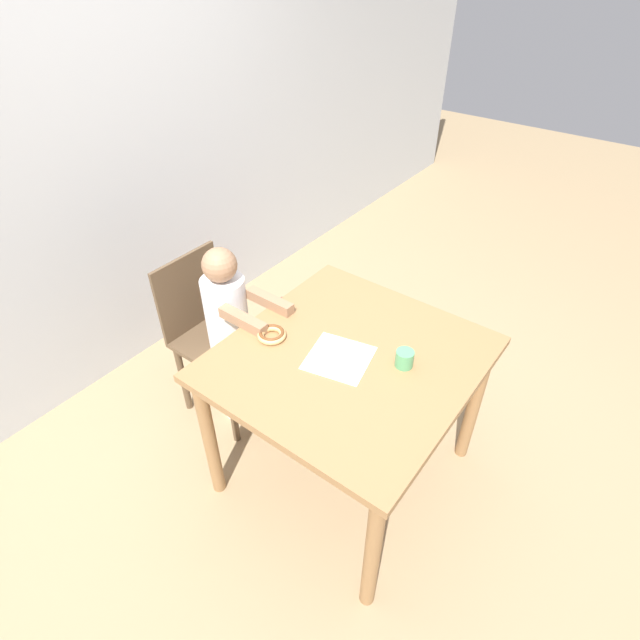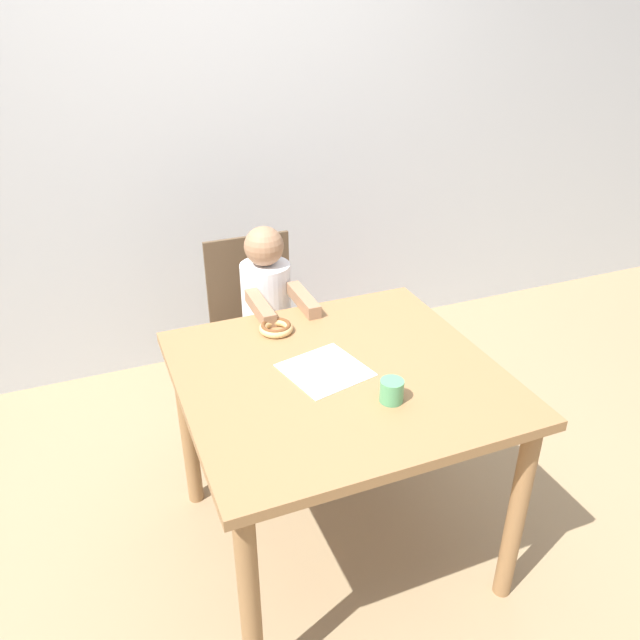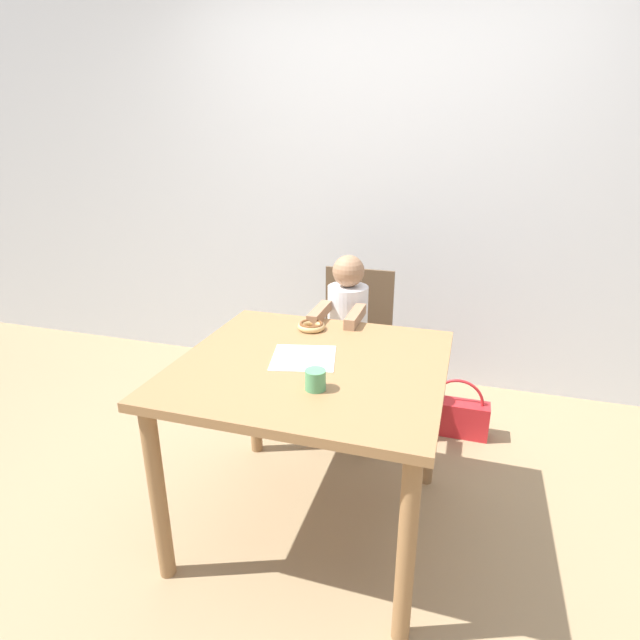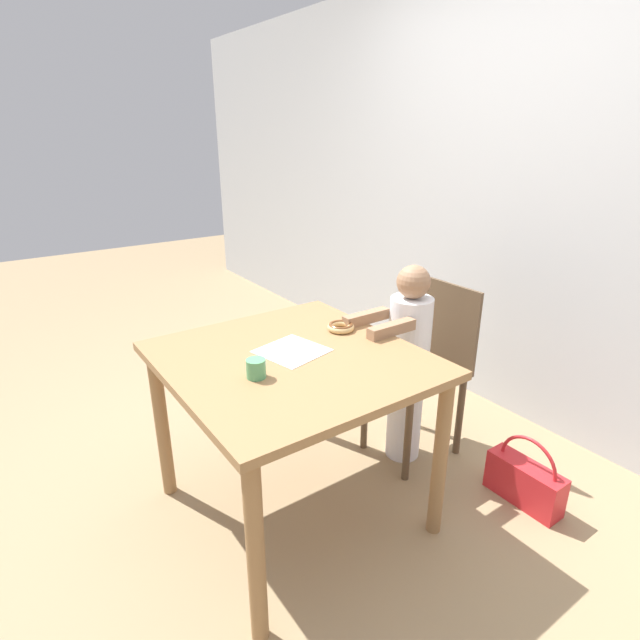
% 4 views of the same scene
% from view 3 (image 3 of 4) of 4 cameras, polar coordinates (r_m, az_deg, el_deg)
% --- Properties ---
extents(ground_plane, '(12.00, 12.00, 0.00)m').
position_cam_3_polar(ground_plane, '(2.35, -0.91, -22.00)').
color(ground_plane, '#997F5B').
extents(wall_back, '(8.00, 0.05, 2.50)m').
position_cam_3_polar(wall_back, '(3.27, 7.64, 14.33)').
color(wall_back, silver).
rests_on(wall_back, ground_plane).
extents(dining_table, '(1.01, 0.96, 0.77)m').
position_cam_3_polar(dining_table, '(1.97, -1.01, -7.67)').
color(dining_table, olive).
rests_on(dining_table, ground_plane).
extents(chair, '(0.39, 0.44, 0.90)m').
position_cam_3_polar(chair, '(2.76, 3.67, -3.39)').
color(chair, brown).
rests_on(chair, ground_plane).
extents(child_figure, '(0.22, 0.44, 1.03)m').
position_cam_3_polar(child_figure, '(2.62, 3.06, -3.25)').
color(child_figure, white).
rests_on(child_figure, ground_plane).
extents(donut, '(0.12, 0.12, 0.03)m').
position_cam_3_polar(donut, '(2.23, -1.00, -0.66)').
color(donut, '#DBB270').
rests_on(donut, dining_table).
extents(napkin, '(0.29, 0.29, 0.00)m').
position_cam_3_polar(napkin, '(1.95, -1.89, -4.34)').
color(napkin, white).
rests_on(napkin, dining_table).
extents(handbag, '(0.35, 0.12, 0.34)m').
position_cam_3_polar(handbag, '(2.94, 15.29, -10.50)').
color(handbag, red).
rests_on(handbag, ground_plane).
extents(cup, '(0.07, 0.07, 0.07)m').
position_cam_3_polar(cup, '(1.71, -0.53, -6.84)').
color(cup, '#519E66').
rests_on(cup, dining_table).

